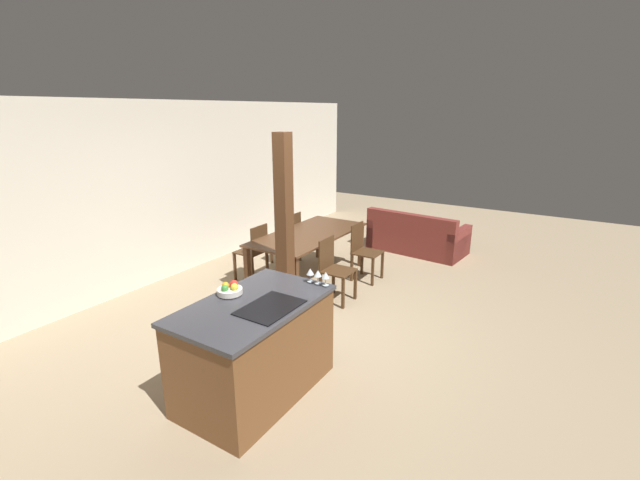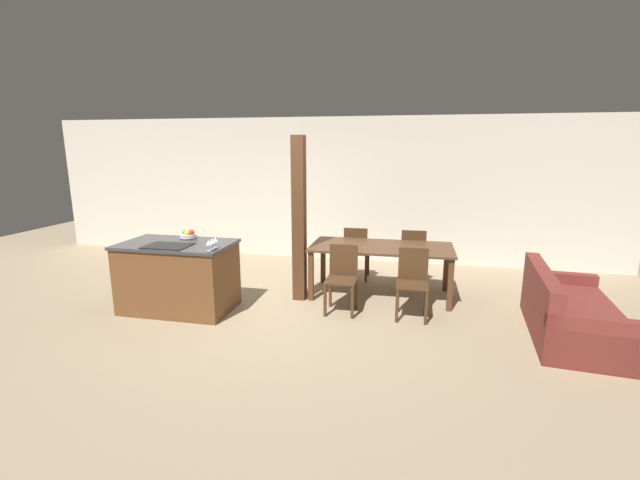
{
  "view_description": "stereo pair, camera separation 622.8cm",
  "coord_description": "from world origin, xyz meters",
  "px_view_note": "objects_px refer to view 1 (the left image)",
  "views": [
    {
      "loc": [
        -3.86,
        -2.58,
        2.56
      ],
      "look_at": [
        0.6,
        0.2,
        0.95
      ],
      "focal_mm": 24.0,
      "sensor_mm": 36.0,
      "label": 1
    },
    {
      "loc": [
        1.78,
        -5.2,
        2.17
      ],
      "look_at": [
        0.6,
        0.2,
        0.95
      ],
      "focal_mm": 24.0,
      "sensor_mm": 36.0,
      "label": 2
    }
  ],
  "objects_px": {
    "fruit_bowl": "(230,289)",
    "dining_chair_near_left": "(334,268)",
    "kitchen_island": "(255,348)",
    "wine_glass_near": "(326,275)",
    "dining_table": "(309,239)",
    "wine_glass_far": "(310,272)",
    "wine_glass_middle": "(318,274)",
    "dining_chair_near_right": "(363,250)",
    "couch": "(416,238)",
    "timber_post": "(284,228)",
    "dining_chair_far_right": "(289,236)",
    "dining_chair_far_left": "(254,251)"
  },
  "relations": [
    {
      "from": "wine_glass_far",
      "to": "dining_chair_far_left",
      "type": "bearing_deg",
      "value": 53.53
    },
    {
      "from": "wine_glass_middle",
      "to": "dining_chair_far_left",
      "type": "relative_size",
      "value": 0.16
    },
    {
      "from": "dining_chair_near_right",
      "to": "timber_post",
      "type": "height_order",
      "value": "timber_post"
    },
    {
      "from": "wine_glass_far",
      "to": "dining_chair_near_left",
      "type": "distance_m",
      "value": 1.71
    },
    {
      "from": "wine_glass_near",
      "to": "dining_table",
      "type": "height_order",
      "value": "wine_glass_near"
    },
    {
      "from": "timber_post",
      "to": "dining_chair_near_right",
      "type": "bearing_deg",
      "value": -11.66
    },
    {
      "from": "fruit_bowl",
      "to": "timber_post",
      "type": "relative_size",
      "value": 0.1
    },
    {
      "from": "wine_glass_middle",
      "to": "dining_chair_near_right",
      "type": "bearing_deg",
      "value": 15.86
    },
    {
      "from": "kitchen_island",
      "to": "timber_post",
      "type": "bearing_deg",
      "value": 26.58
    },
    {
      "from": "kitchen_island",
      "to": "wine_glass_far",
      "type": "relative_size",
      "value": 10.54
    },
    {
      "from": "wine_glass_middle",
      "to": "timber_post",
      "type": "height_order",
      "value": "timber_post"
    },
    {
      "from": "dining_chair_far_right",
      "to": "wine_glass_middle",
      "type": "bearing_deg",
      "value": 41.22
    },
    {
      "from": "wine_glass_near",
      "to": "wine_glass_far",
      "type": "height_order",
      "value": "same"
    },
    {
      "from": "dining_chair_near_left",
      "to": "wine_glass_middle",
      "type": "bearing_deg",
      "value": -155.39
    },
    {
      "from": "fruit_bowl",
      "to": "dining_chair_far_right",
      "type": "bearing_deg",
      "value": 27.04
    },
    {
      "from": "dining_table",
      "to": "fruit_bowl",
      "type": "bearing_deg",
      "value": -162.02
    },
    {
      "from": "dining_table",
      "to": "dining_chair_near_right",
      "type": "bearing_deg",
      "value": -57.33
    },
    {
      "from": "wine_glass_middle",
      "to": "timber_post",
      "type": "relative_size",
      "value": 0.06
    },
    {
      "from": "dining_chair_near_right",
      "to": "dining_table",
      "type": "bearing_deg",
      "value": 122.67
    },
    {
      "from": "couch",
      "to": "dining_table",
      "type": "bearing_deg",
      "value": 72.72
    },
    {
      "from": "wine_glass_near",
      "to": "dining_chair_near_right",
      "type": "bearing_deg",
      "value": 17.79
    },
    {
      "from": "fruit_bowl",
      "to": "wine_glass_far",
      "type": "distance_m",
      "value": 0.79
    },
    {
      "from": "dining_chair_far_left",
      "to": "wine_glass_middle",
      "type": "bearing_deg",
      "value": 54.7
    },
    {
      "from": "wine_glass_middle",
      "to": "dining_chair_near_left",
      "type": "bearing_deg",
      "value": 24.61
    },
    {
      "from": "wine_glass_far",
      "to": "dining_chair_far_right",
      "type": "distance_m",
      "value": 3.2
    },
    {
      "from": "dining_table",
      "to": "dining_chair_far_right",
      "type": "xyz_separation_m",
      "value": [
        0.46,
        0.71,
        -0.19
      ]
    },
    {
      "from": "fruit_bowl",
      "to": "dining_chair_far_left",
      "type": "height_order",
      "value": "fruit_bowl"
    },
    {
      "from": "timber_post",
      "to": "wine_glass_far",
      "type": "bearing_deg",
      "value": -131.87
    },
    {
      "from": "dining_table",
      "to": "couch",
      "type": "relative_size",
      "value": 1.13
    },
    {
      "from": "dining_chair_near_right",
      "to": "fruit_bowl",
      "type": "bearing_deg",
      "value": -177.65
    },
    {
      "from": "dining_table",
      "to": "dining_chair_near_right",
      "type": "distance_m",
      "value": 0.87
    },
    {
      "from": "kitchen_island",
      "to": "fruit_bowl",
      "type": "xyz_separation_m",
      "value": [
        0.02,
        0.29,
        0.51
      ]
    },
    {
      "from": "wine_glass_near",
      "to": "couch",
      "type": "xyz_separation_m",
      "value": [
        4.18,
        0.54,
        -0.77
      ]
    },
    {
      "from": "wine_glass_middle",
      "to": "timber_post",
      "type": "distance_m",
      "value": 1.31
    },
    {
      "from": "dining_table",
      "to": "dining_chair_near_right",
      "type": "xyz_separation_m",
      "value": [
        0.46,
        -0.71,
        -0.19
      ]
    },
    {
      "from": "dining_chair_far_left",
      "to": "couch",
      "type": "xyz_separation_m",
      "value": [
        2.68,
        -1.66,
        -0.21
      ]
    },
    {
      "from": "wine_glass_near",
      "to": "dining_table",
      "type": "distance_m",
      "value": 2.48
    },
    {
      "from": "wine_glass_middle",
      "to": "wine_glass_far",
      "type": "distance_m",
      "value": 0.09
    },
    {
      "from": "dining_chair_far_left",
      "to": "couch",
      "type": "bearing_deg",
      "value": 148.28
    },
    {
      "from": "couch",
      "to": "wine_glass_near",
      "type": "bearing_deg",
      "value": 103.11
    },
    {
      "from": "dining_chair_near_left",
      "to": "wine_glass_far",
      "type": "bearing_deg",
      "value": -158.27
    },
    {
      "from": "dining_table",
      "to": "dining_chair_far_right",
      "type": "distance_m",
      "value": 0.87
    },
    {
      "from": "wine_glass_middle",
      "to": "wine_glass_near",
      "type": "bearing_deg",
      "value": -90.0
    },
    {
      "from": "dining_chair_near_right",
      "to": "timber_post",
      "type": "distance_m",
      "value": 1.76
    },
    {
      "from": "kitchen_island",
      "to": "fruit_bowl",
      "type": "relative_size",
      "value": 6.25
    },
    {
      "from": "wine_glass_far",
      "to": "dining_chair_near_left",
      "type": "bearing_deg",
      "value": 21.73
    },
    {
      "from": "dining_table",
      "to": "timber_post",
      "type": "distance_m",
      "value": 1.29
    },
    {
      "from": "fruit_bowl",
      "to": "dining_chair_near_left",
      "type": "bearing_deg",
      "value": 3.36
    },
    {
      "from": "fruit_bowl",
      "to": "kitchen_island",
      "type": "bearing_deg",
      "value": -94.69
    },
    {
      "from": "kitchen_island",
      "to": "timber_post",
      "type": "relative_size",
      "value": 0.63
    }
  ]
}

